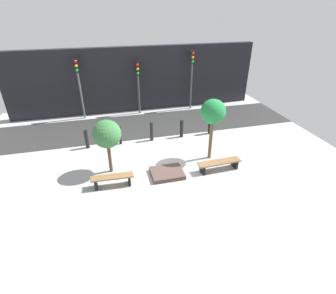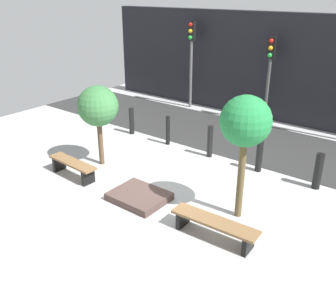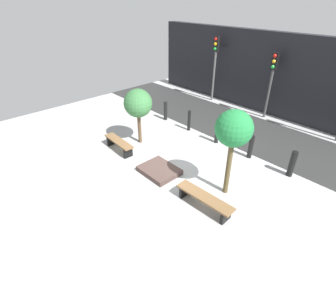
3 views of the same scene
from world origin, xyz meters
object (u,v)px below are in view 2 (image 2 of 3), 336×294
(bollard_center, at_px, (210,141))
(bollard_right, at_px, (259,156))
(tree_behind_left_bench, at_px, (98,107))
(bench_right, at_px, (214,225))
(bollard_left, at_px, (168,130))
(traffic_light_mid_west, at_px, (270,65))
(planter_bed, at_px, (139,196))
(bollard_far_left, at_px, (132,121))
(tree_behind_right_bench, at_px, (246,123))
(traffic_light_west, at_px, (191,49))
(bollard_far_right, at_px, (318,171))
(bench_left, at_px, (73,166))

(bollard_center, xyz_separation_m, bollard_right, (1.68, 0.00, -0.03))
(tree_behind_left_bench, bearing_deg, bench_right, -13.29)
(bench_right, height_order, bollard_left, bollard_left)
(traffic_light_mid_west, bearing_deg, bench_right, -73.11)
(tree_behind_left_bench, distance_m, bollard_right, 4.88)
(planter_bed, xyz_separation_m, bollard_right, (1.68, 3.36, 0.39))
(bollard_far_left, bearing_deg, bollard_right, 0.00)
(tree_behind_right_bench, relative_size, bollard_center, 2.83)
(tree_behind_left_bench, xyz_separation_m, tree_behind_right_bench, (4.65, -0.00, 0.50))
(tree_behind_left_bench, distance_m, traffic_light_west, 6.72)
(planter_bed, relative_size, bollard_left, 1.38)
(bollard_left, distance_m, traffic_light_mid_west, 4.78)
(bench_right, bearing_deg, planter_bed, 172.71)
(bench_right, distance_m, bollard_right, 3.62)
(planter_bed, xyz_separation_m, traffic_light_west, (-3.58, 7.45, 2.46))
(tree_behind_left_bench, bearing_deg, bollard_far_left, 112.72)
(bollard_right, bearing_deg, bench_right, -79.70)
(bollard_center, bearing_deg, traffic_light_west, 131.18)
(bollard_left, distance_m, bollard_right, 3.35)
(tree_behind_right_bench, bearing_deg, bollard_far_right, 67.28)
(planter_bed, bearing_deg, traffic_light_west, 115.67)
(tree_behind_left_bench, distance_m, bollard_center, 3.62)
(planter_bed, relative_size, bollard_right, 1.43)
(bench_right, relative_size, bollard_far_left, 2.01)
(tree_behind_left_bench, bearing_deg, bollard_right, 31.59)
(tree_behind_left_bench, bearing_deg, bollard_far_right, 23.43)
(tree_behind_right_bench, height_order, bollard_far_left, tree_behind_right_bench)
(bollard_right, xyz_separation_m, traffic_light_west, (-5.26, 4.09, 2.07))
(tree_behind_left_bench, xyz_separation_m, traffic_light_mid_west, (2.32, 6.55, 0.49))
(planter_bed, relative_size, traffic_light_west, 0.37)
(traffic_light_mid_west, bearing_deg, traffic_light_west, 179.99)
(bollard_right, bearing_deg, bench_left, -138.35)
(bench_left, bearing_deg, traffic_light_west, 101.71)
(bollard_right, bearing_deg, bollard_far_right, 0.00)
(bench_left, xyz_separation_m, bollard_left, (0.65, 3.56, 0.16))
(bollard_left, relative_size, bollard_far_right, 1.00)
(bench_left, height_order, tree_behind_right_bench, tree_behind_right_bench)
(bollard_far_left, bearing_deg, tree_behind_right_bench, -23.43)
(bench_left, xyz_separation_m, planter_bed, (2.32, 0.20, -0.25))
(bollard_left, height_order, bollard_center, bollard_center)
(bollard_center, distance_m, traffic_light_mid_west, 4.47)
(bench_left, height_order, traffic_light_west, traffic_light_west)
(bollard_far_right, bearing_deg, bollard_far_left, 180.00)
(bench_left, xyz_separation_m, bollard_center, (2.32, 3.56, 0.17))
(bench_left, distance_m, planter_bed, 2.34)
(bench_left, bearing_deg, traffic_light_mid_west, 75.48)
(planter_bed, bearing_deg, traffic_light_mid_west, 90.00)
(bollard_left, height_order, traffic_light_west, traffic_light_west)
(bench_right, relative_size, tree_behind_left_bench, 0.81)
(bench_right, xyz_separation_m, traffic_light_mid_west, (-2.32, 7.65, 1.98))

